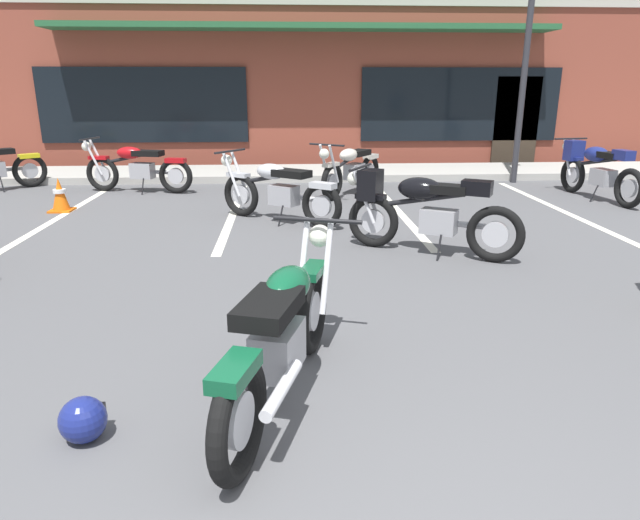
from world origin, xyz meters
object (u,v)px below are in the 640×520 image
Objects in this scene: helmet_on_pavement at (83,419)px; motorcycle_orange_scrambler at (278,190)px; motorcycle_foreground_classic at (283,332)px; motorcycle_blue_standard at (351,169)px; traffic_cone at (60,195)px; motorcycle_silver_naked at (423,209)px; motorcycle_green_cafe_racer at (596,168)px; motorcycle_red_sportbike at (137,167)px.

motorcycle_orange_scrambler is at bearing 78.88° from helmet_on_pavement.
motorcycle_foreground_classic reaches higher than helmet_on_pavement.
motorcycle_foreground_classic is 4.86m from motorcycle_orange_scrambler.
traffic_cone is (-4.71, -1.17, -0.20)m from motorcycle_blue_standard.
motorcycle_green_cafe_racer is at bearing 39.63° from motorcycle_silver_naked.
motorcycle_green_cafe_racer reaches higher than traffic_cone.
motorcycle_blue_standard is 0.87× the size of motorcycle_green_cafe_racer.
motorcycle_red_sportbike is at bearing 135.99° from motorcycle_orange_scrambler.
helmet_on_pavement is (-2.72, -3.53, -0.40)m from motorcycle_silver_naked.
motorcycle_red_sportbike is at bearing 173.64° from motorcycle_blue_standard.
motorcycle_blue_standard is at bearing 171.10° from motorcycle_green_cafe_racer.
motorcycle_blue_standard is 4.86m from traffic_cone.
motorcycle_green_cafe_racer is at bearing 14.69° from motorcycle_orange_scrambler.
motorcycle_orange_scrambler is (-1.29, -2.09, 0.00)m from motorcycle_blue_standard.
traffic_cone is at bearing 152.96° from motorcycle_silver_naked.
traffic_cone is at bearing 165.05° from motorcycle_orange_scrambler.
motorcycle_silver_naked reaches higher than traffic_cone.
motorcycle_blue_standard reaches higher than helmet_on_pavement.
motorcycle_red_sportbike is 0.99× the size of motorcycle_green_cafe_racer.
motorcycle_foreground_classic is 1.13× the size of motorcycle_blue_standard.
motorcycle_foreground_classic and motorcycle_orange_scrambler have the same top height.
motorcycle_red_sportbike is 1.10× the size of motorcycle_silver_naked.
motorcycle_foreground_classic is at bearing -99.87° from motorcycle_blue_standard.
motorcycle_silver_naked is 4.90m from motorcycle_green_cafe_racer.
motorcycle_foreground_classic reaches higher than traffic_cone.
traffic_cone is (-0.81, -1.61, -0.20)m from motorcycle_red_sportbike.
motorcycle_red_sportbike is 7.91m from helmet_on_pavement.
motorcycle_orange_scrambler reaches higher than traffic_cone.
motorcycle_silver_naked is at bearing 52.40° from helmet_on_pavement.
motorcycle_silver_naked is at bearing -44.43° from motorcycle_red_sportbike.
motorcycle_red_sportbike is 1.16× the size of motorcycle_orange_scrambler.
helmet_on_pavement is at bearing -68.71° from traffic_cone.
motorcycle_foreground_classic is 3.55m from motorcycle_silver_naked.
helmet_on_pavement is at bearing -78.43° from motorcycle_red_sportbike.
motorcycle_blue_standard is 3.44× the size of traffic_cone.
motorcycle_green_cafe_racer is 3.96× the size of traffic_cone.
motorcycle_orange_scrambler is (-1.69, 1.69, -0.07)m from motorcycle_silver_naked.
motorcycle_orange_scrambler is at bearing -44.01° from motorcycle_red_sportbike.
traffic_cone is at bearing 121.23° from motorcycle_foreground_classic.
motorcycle_orange_scrambler is at bearing 134.93° from motorcycle_silver_naked.
traffic_cone is (-5.11, 2.61, -0.27)m from motorcycle_silver_naked.
motorcycle_blue_standard is at bearing 80.13° from motorcycle_foreground_classic.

